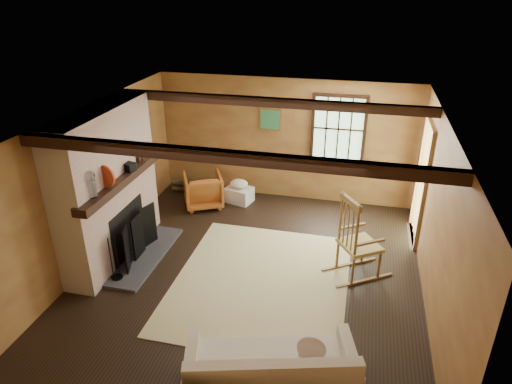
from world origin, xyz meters
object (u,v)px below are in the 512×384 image
(fireplace, at_px, (110,192))
(sofa, at_px, (272,376))
(rocking_chair, at_px, (357,243))
(laundry_basket, at_px, (239,195))
(armchair, at_px, (203,190))

(fireplace, bearing_deg, sofa, -35.47)
(rocking_chair, height_order, laundry_basket, rocking_chair)
(rocking_chair, bearing_deg, fireplace, 61.18)
(laundry_basket, height_order, armchair, armchair)
(rocking_chair, distance_m, laundry_basket, 3.08)
(sofa, xyz_separation_m, armchair, (-2.20, 4.07, 0.07))
(fireplace, distance_m, laundry_basket, 2.84)
(fireplace, xyz_separation_m, laundry_basket, (1.41, 2.28, -0.95))
(sofa, bearing_deg, rocking_chair, 56.72)
(sofa, bearing_deg, fireplace, 128.87)
(rocking_chair, xyz_separation_m, laundry_basket, (-2.34, 1.96, -0.40))
(laundry_basket, bearing_deg, rocking_chair, -40.00)
(fireplace, xyz_separation_m, sofa, (2.98, -2.12, -0.84))
(armchair, bearing_deg, laundry_basket, -179.11)
(laundry_basket, bearing_deg, fireplace, -121.75)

